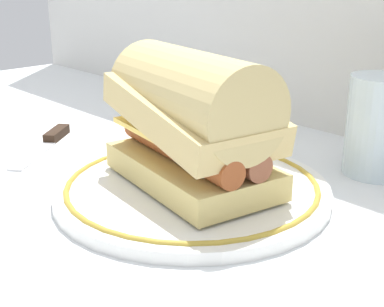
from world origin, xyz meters
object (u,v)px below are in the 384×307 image
(sausage_sandwich, at_px, (192,118))
(drinking_glass, at_px, (379,132))
(plate, at_px, (192,188))
(butter_knife, at_px, (46,143))

(sausage_sandwich, xyz_separation_m, drinking_glass, (0.10, 0.19, -0.03))
(plate, xyz_separation_m, drinking_glass, (0.10, 0.19, 0.04))
(plate, xyz_separation_m, butter_knife, (-0.24, -0.03, -0.00))
(drinking_glass, bearing_deg, butter_knife, -146.99)
(drinking_glass, distance_m, butter_knife, 0.40)
(butter_knife, bearing_deg, sausage_sandwich, 6.69)
(sausage_sandwich, bearing_deg, plate, 100.45)
(drinking_glass, bearing_deg, plate, -116.52)
(sausage_sandwich, relative_size, drinking_glass, 1.80)
(plate, height_order, drinking_glass, drinking_glass)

